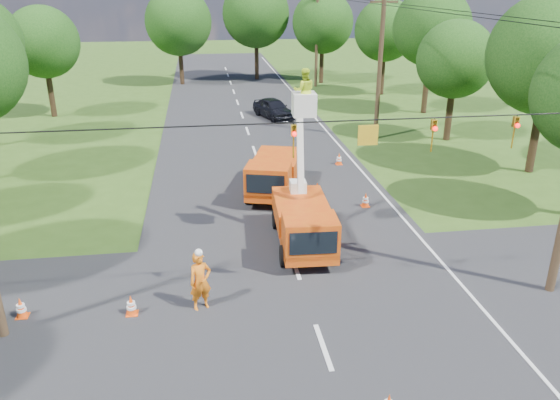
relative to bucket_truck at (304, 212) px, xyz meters
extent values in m
plane|color=#315018|center=(-0.63, 13.38, -1.52)|extent=(140.00, 140.00, 0.00)
cube|color=black|center=(-0.63, 13.38, -1.52)|extent=(12.00, 100.00, 0.06)
cube|color=black|center=(-0.63, -4.62, -1.52)|extent=(56.00, 10.00, 0.07)
cube|color=silver|center=(4.97, 13.38, -1.52)|extent=(0.12, 90.00, 0.02)
cube|color=#C9550E|center=(0.01, 0.14, -0.87)|extent=(2.25, 5.51, 0.41)
cube|color=#C9550E|center=(-0.09, -1.80, -0.16)|extent=(2.06, 1.63, 1.35)
cube|color=black|center=(-0.13, -2.56, -0.12)|extent=(1.72, 0.14, 0.86)
cube|color=#C9550E|center=(0.04, 0.86, -0.30)|extent=(2.29, 3.44, 0.90)
cylinder|color=black|center=(-1.02, -1.52, -1.10)|extent=(0.33, 0.84, 0.83)
cylinder|color=black|center=(0.87, -1.62, -1.10)|extent=(0.33, 0.84, 0.83)
cylinder|color=black|center=(-0.85, 1.90, -1.10)|extent=(0.33, 0.84, 0.83)
cylinder|color=black|center=(1.04, 1.81, -1.10)|extent=(0.33, 0.84, 0.83)
cube|color=silver|center=(0.09, 1.85, 0.38)|extent=(0.71, 0.71, 0.50)
cube|color=silver|center=(0.07, 1.36, 2.37)|extent=(0.31, 1.22, 3.92)
cube|color=silver|center=(0.02, 0.41, 4.22)|extent=(0.90, 0.90, 0.86)
imported|color=#C6E526|center=(0.02, 0.41, 4.72)|extent=(0.83, 0.67, 1.65)
cube|color=#C9550E|center=(-0.32, 6.23, -0.85)|extent=(3.53, 5.92, 0.42)
cube|color=#C9550E|center=(-0.88, 4.32, -0.12)|extent=(2.40, 2.09, 1.39)
cube|color=black|center=(-1.11, 3.56, -0.08)|extent=(1.71, 0.55, 0.88)
cube|color=#C9550E|center=(-0.11, 6.95, -0.26)|extent=(3.06, 3.91, 0.93)
cylinder|color=black|center=(-1.75, 4.82, -1.09)|extent=(0.53, 0.90, 0.85)
cylinder|color=black|center=(0.12, 4.27, -1.09)|extent=(0.53, 0.90, 0.85)
cylinder|color=black|center=(-0.76, 8.20, -1.09)|extent=(0.53, 0.90, 0.85)
cylinder|color=black|center=(1.11, 7.65, -1.09)|extent=(0.53, 0.90, 0.85)
imported|color=#E95113|center=(-4.13, -4.00, -0.50)|extent=(0.87, 0.73, 2.04)
imported|color=black|center=(1.77, 22.26, -0.74)|extent=(3.24, 4.88, 1.54)
cone|color=#F94A0D|center=(-0.16, 0.24, -1.14)|extent=(0.36, 0.36, 0.70)
cube|color=#F94A0D|center=(-0.16, 0.24, -1.48)|extent=(0.38, 0.38, 0.04)
cylinder|color=white|center=(-0.16, 0.24, -1.08)|extent=(0.26, 0.26, 0.09)
cylinder|color=white|center=(-0.16, 0.24, -1.23)|extent=(0.31, 0.31, 0.09)
cone|color=#F94A0D|center=(1.70, 5.33, -1.14)|extent=(0.36, 0.36, 0.70)
cube|color=#F94A0D|center=(1.70, 5.33, -1.48)|extent=(0.38, 0.38, 0.04)
cylinder|color=white|center=(1.70, 5.33, -1.08)|extent=(0.26, 0.26, 0.09)
cylinder|color=white|center=(1.70, 5.33, -1.23)|extent=(0.31, 0.31, 0.09)
cone|color=#F94A0D|center=(-6.37, -4.06, -1.14)|extent=(0.36, 0.36, 0.70)
cube|color=#F94A0D|center=(-6.37, -4.06, -1.48)|extent=(0.38, 0.38, 0.04)
cylinder|color=white|center=(-6.37, -4.06, -1.08)|extent=(0.26, 0.26, 0.09)
cylinder|color=white|center=(-6.37, -4.06, -1.23)|extent=(0.31, 0.31, 0.09)
cone|color=#F94A0D|center=(-9.84, -3.70, -1.14)|extent=(0.36, 0.36, 0.70)
cube|color=#F94A0D|center=(-9.84, -3.70, -1.48)|extent=(0.38, 0.38, 0.04)
cylinder|color=white|center=(-9.84, -3.70, -1.08)|extent=(0.26, 0.26, 0.09)
cylinder|color=white|center=(-9.84, -3.70, -1.23)|extent=(0.31, 0.31, 0.09)
cone|color=#F94A0D|center=(4.00, 10.07, -1.14)|extent=(0.36, 0.36, 0.70)
cube|color=#F94A0D|center=(4.00, 10.07, -1.48)|extent=(0.38, 0.38, 0.04)
cylinder|color=white|center=(4.00, 10.07, -1.08)|extent=(0.26, 0.26, 0.09)
cylinder|color=white|center=(4.00, 10.07, -1.23)|extent=(0.31, 0.31, 0.09)
cone|color=#F94A0D|center=(3.69, 3.64, -1.14)|extent=(0.36, 0.36, 0.70)
cube|color=#F94A0D|center=(3.69, 3.64, -1.48)|extent=(0.38, 0.38, 0.04)
cylinder|color=white|center=(3.69, 3.64, -1.08)|extent=(0.26, 0.26, 0.09)
cylinder|color=white|center=(3.69, 3.64, -1.23)|extent=(0.31, 0.31, 0.09)
cylinder|color=#4C3823|center=(7.87, 15.38, 3.48)|extent=(0.30, 0.30, 10.00)
cube|color=#4C3823|center=(7.87, 15.38, 7.28)|extent=(1.80, 0.12, 0.12)
cylinder|color=#4C3823|center=(7.87, 35.38, 3.48)|extent=(0.30, 0.30, 10.00)
cylinder|color=black|center=(-1.13, -4.62, 4.78)|extent=(18.00, 0.04, 0.04)
cube|color=gold|center=(0.97, -4.62, 4.33)|extent=(0.60, 0.05, 0.60)
imported|color=gold|center=(-1.23, -4.62, 4.23)|extent=(0.16, 0.20, 1.00)
sphere|color=#FF0C0C|center=(-1.23, -4.74, 4.48)|extent=(0.14, 0.14, 0.14)
imported|color=gold|center=(2.97, -4.62, 4.23)|extent=(0.16, 0.20, 1.00)
sphere|color=#FF0C0C|center=(2.97, -4.74, 4.48)|extent=(0.14, 0.14, 0.14)
imported|color=gold|center=(5.57, -4.62, 4.23)|extent=(0.16, 0.20, 1.00)
sphere|color=#FF0C0C|center=(5.57, -4.74, 4.48)|extent=(0.14, 0.14, 0.14)
cylinder|color=#382616|center=(-15.43, 25.38, 0.51)|extent=(0.44, 0.44, 4.05)
sphere|color=#133A0F|center=(-15.43, 25.38, 4.19)|extent=(5.40, 5.40, 5.40)
cylinder|color=#382616|center=(14.37, 7.38, 0.77)|extent=(0.44, 0.44, 4.58)
sphere|color=#133A0F|center=(14.37, 7.38, 4.93)|extent=(6.40, 6.40, 6.40)
cylinder|color=#382616|center=(12.57, 14.38, 0.38)|extent=(0.44, 0.44, 3.78)
sphere|color=#133A0F|center=(12.57, 14.38, 3.82)|extent=(5.00, 5.00, 5.00)
cylinder|color=#382616|center=(14.17, 22.38, 0.86)|extent=(0.44, 0.44, 4.75)
sphere|color=#133A0F|center=(14.17, 22.38, 5.18)|extent=(6.00, 6.00, 6.00)
cylinder|color=#382616|center=(13.17, 30.38, 0.55)|extent=(0.44, 0.44, 4.14)
sphere|color=#133A0F|center=(13.17, 30.38, 4.31)|extent=(5.60, 5.60, 5.60)
cylinder|color=#382616|center=(-5.63, 38.38, 0.68)|extent=(0.44, 0.44, 4.40)
sphere|color=#133A0F|center=(-5.63, 38.38, 4.68)|extent=(6.60, 6.60, 6.60)
cylinder|color=#382616|center=(2.37, 40.38, 0.90)|extent=(0.44, 0.44, 4.84)
sphere|color=#133A0F|center=(2.37, 40.38, 5.30)|extent=(7.00, 7.00, 7.00)
cylinder|color=#382616|center=(8.87, 37.38, 0.64)|extent=(0.44, 0.44, 4.31)
sphere|color=#133A0F|center=(8.87, 37.38, 4.56)|extent=(6.20, 6.20, 6.20)
camera|label=1|loc=(-3.79, -19.55, 8.53)|focal=35.00mm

